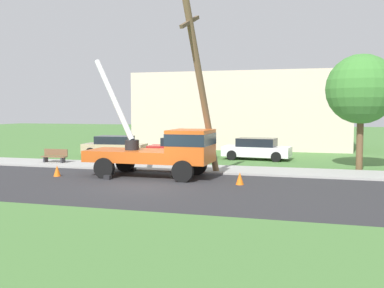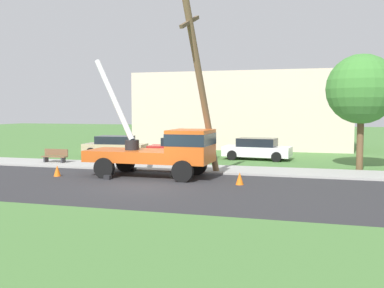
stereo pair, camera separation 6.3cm
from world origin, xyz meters
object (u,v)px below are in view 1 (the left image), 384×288
object	(u,v)px
parked_sedan_white	(257,149)
park_bench	(55,156)
leaning_utility_pole	(202,89)
parked_sedan_red	(181,148)
traffic_cone_behind	(57,171)
utility_truck	(166,149)
traffic_cone_curbside	(194,169)
roadside_tree_near	(361,89)
traffic_cone_ahead	(240,178)
parked_sedan_tan	(115,146)

from	to	relation	value
parked_sedan_white	park_bench	distance (m)	12.87
leaning_utility_pole	parked_sedan_red	distance (m)	9.25
traffic_cone_behind	park_bench	size ratio (longest dim) A/B	0.35
utility_truck	park_bench	size ratio (longest dim) A/B	4.23
utility_truck	traffic_cone_behind	xyz separation A→B (m)	(-5.28, -1.25, -1.13)
parked_sedan_white	park_bench	xyz separation A→B (m)	(-11.48, -5.79, -0.25)
traffic_cone_behind	leaning_utility_pole	bearing A→B (deg)	13.89
parked_sedan_red	parked_sedan_white	xyz separation A→B (m)	(5.00, 0.74, 0.00)
traffic_cone_curbside	parked_sedan_red	xyz separation A→B (m)	(-2.86, 6.87, 0.43)
parked_sedan_red	traffic_cone_curbside	bearing A→B (deg)	-67.40
park_bench	roadside_tree_near	size ratio (longest dim) A/B	0.25
traffic_cone_ahead	parked_sedan_tan	distance (m)	14.48
leaning_utility_pole	roadside_tree_near	xyz separation A→B (m)	(7.63, 4.88, 0.11)
parked_sedan_red	parked_sedan_white	size ratio (longest dim) A/B	1.00
parked_sedan_white	traffic_cone_behind	bearing A→B (deg)	-129.59
traffic_cone_ahead	parked_sedan_red	xyz separation A→B (m)	(-5.70, 9.46, 0.43)
utility_truck	traffic_cone_curbside	xyz separation A→B (m)	(1.05, 1.38, -1.13)
traffic_cone_curbside	parked_sedan_white	xyz separation A→B (m)	(2.14, 7.61, 0.43)
traffic_cone_behind	roadside_tree_near	world-z (taller)	roadside_tree_near
utility_truck	traffic_cone_behind	distance (m)	5.54
utility_truck	leaning_utility_pole	bearing A→B (deg)	15.64
leaning_utility_pole	park_bench	xyz separation A→B (m)	(-9.98, 2.72, -3.82)
traffic_cone_behind	traffic_cone_ahead	bearing A→B (deg)	0.31
parked_sedan_red	park_bench	xyz separation A→B (m)	(-6.48, -5.06, -0.25)
roadside_tree_near	leaning_utility_pole	bearing A→B (deg)	-147.36
traffic_cone_ahead	traffic_cone_behind	size ratio (longest dim) A/B	1.00
traffic_cone_curbside	park_bench	distance (m)	9.52
leaning_utility_pole	traffic_cone_ahead	bearing A→B (deg)	-37.33
leaning_utility_pole	traffic_cone_curbside	distance (m)	4.16
traffic_cone_curbside	parked_sedan_white	world-z (taller)	parked_sedan_white
traffic_cone_curbside	park_bench	world-z (taller)	park_bench
traffic_cone_ahead	parked_sedan_red	bearing A→B (deg)	121.08
parked_sedan_white	park_bench	size ratio (longest dim) A/B	2.84
leaning_utility_pole	parked_sedan_red	bearing A→B (deg)	114.24
park_bench	parked_sedan_white	bearing A→B (deg)	26.77
leaning_utility_pole	parked_sedan_white	bearing A→B (deg)	80.01
leaning_utility_pole	traffic_cone_curbside	bearing A→B (deg)	125.24
traffic_cone_behind	parked_sedan_red	bearing A→B (deg)	69.96
traffic_cone_behind	traffic_cone_curbside	xyz separation A→B (m)	(6.33, 2.63, 0.00)
park_bench	leaning_utility_pole	bearing A→B (deg)	-15.26
leaning_utility_pole	utility_truck	bearing A→B (deg)	-164.36
park_bench	roadside_tree_near	world-z (taller)	roadside_tree_near
leaning_utility_pole	traffic_cone_ahead	world-z (taller)	leaning_utility_pole
park_bench	parked_sedan_red	bearing A→B (deg)	37.98
parked_sedan_red	traffic_cone_behind	bearing A→B (deg)	-110.04
traffic_cone_curbside	traffic_cone_behind	bearing A→B (deg)	-157.39
traffic_cone_behind	park_bench	xyz separation A→B (m)	(-3.01, 4.45, 0.18)
parked_sedan_tan	roadside_tree_near	xyz separation A→B (m)	(16.17, -3.15, 3.68)
leaning_utility_pole	traffic_cone_behind	distance (m)	8.22
traffic_cone_behind	utility_truck	bearing A→B (deg)	13.33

